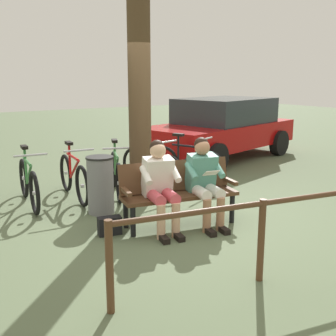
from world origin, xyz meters
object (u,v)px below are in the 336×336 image
Objects in this scene: bench at (178,188)px; person_companion at (160,182)px; handbag at (110,226)px; bicycle_blue at (73,177)px; bicycle_silver at (116,174)px; tree_trunk at (140,96)px; litter_bin at (101,185)px; bicycle_green at (186,164)px; person_reading at (204,177)px; parked_car at (222,127)px; bicycle_black at (151,167)px; bicycle_orange at (29,183)px.

person_companion is at bearing 27.37° from bench.
handbag is 1.86m from bicycle_blue.
bench is 1.05× the size of bicycle_silver.
tree_trunk is 1.51m from litter_bin.
bench is 1.38× the size of person_companion.
bicycle_green and bicycle_blue have the same top height.
tree_trunk is at bearing -82.41° from bench.
litter_bin is (0.71, -1.00, -0.08)m from bench.
person_reading reaches higher than litter_bin.
bicycle_silver is (-0.91, -1.66, 0.24)m from handbag.
parked_car is (-3.29, -3.57, 0.11)m from person_reading.
bicycle_green is (-2.40, -1.69, 0.24)m from handbag.
parked_car is (-4.56, -3.23, 0.65)m from handbag.
bicycle_black is at bearing -89.64° from person_reading.
bicycle_black reaches higher than litter_bin.
bicycle_green is at bearing -107.78° from person_reading.
handbag is 0.18× the size of bicycle_black.
bicycle_orange is at bearing -84.88° from bicycle_blue.
handbag is at bearing -7.05° from person_companion.
bicycle_green is at bearing 91.21° from bicycle_blue.
person_reading reaches higher than bicycle_black.
parked_car reaches higher than person_reading.
tree_trunk is 3.96× the size of litter_bin.
tree_trunk is 2.05× the size of bicycle_black.
bicycle_green is 0.93× the size of bicycle_orange.
parked_car is at bearing -127.19° from person_companion.
bench is 1.78m from bicycle_silver.
bicycle_blue is at bearing -85.89° from litter_bin.
bicycle_orange is at bearing 0.92° from parked_car.
person_reading is at bearing 31.03° from bicycle_silver.
bicycle_blue is at bearing 3.36° from parked_car.
bicycle_blue is (1.48, -0.04, 0.00)m from bicycle_black.
bicycle_silver is 4.00m from parked_car.
parked_car is (-2.16, -1.55, 0.41)m from bicycle_green.
bicycle_blue is (1.06, -2.18, -0.31)m from person_reading.
bicycle_blue is (-0.21, -1.84, 0.24)m from handbag.
litter_bin is 0.19× the size of parked_car.
bicycle_black and bicycle_blue have the same top height.
litter_bin is at bearing 45.92° from bicycle_orange.
bicycle_blue is at bearing -117.55° from bicycle_green.
person_reading is at bearing 45.33° from bicycle_orange.
tree_trunk is (-1.06, -1.07, 1.58)m from handbag.
bicycle_black is 0.37× the size of parked_car.
bench is at bearing -26.87° from person_reading.
tree_trunk reaches higher than bicycle_green.
bicycle_silver is at bearing -112.49° from bicycle_green.
person_reading is 0.27× the size of parked_car.
person_companion is 2.61m from bicycle_green.
bicycle_orange is (1.17, -2.05, -0.30)m from person_companion.
tree_trunk reaches higher than bicycle_orange.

